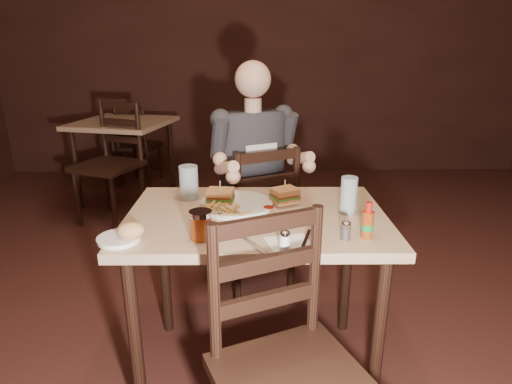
{
  "coord_description": "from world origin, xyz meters",
  "views": [
    {
      "loc": [
        -0.22,
        -1.47,
        1.43
      ],
      "look_at": [
        -0.18,
        0.22,
        0.85
      ],
      "focal_mm": 30.0,
      "sensor_mm": 36.0,
      "label": 1
    }
  ],
  "objects_px": {
    "side_plate": "(119,240)",
    "bg_table": "(123,131)",
    "glass_right": "(349,195)",
    "hot_sauce": "(368,220)",
    "bg_chair_far": "(140,145)",
    "diner": "(256,146)",
    "bg_chair_near": "(107,165)",
    "syrup_dispenser": "(201,225)",
    "chair_near": "(294,384)",
    "chair_far": "(253,221)",
    "dinner_plate": "(236,205)",
    "glass_left": "(189,183)",
    "main_table": "(256,235)"
  },
  "relations": [
    {
      "from": "side_plate",
      "to": "bg_table",
      "type": "bearing_deg",
      "value": 105.09
    },
    {
      "from": "glass_right",
      "to": "hot_sauce",
      "type": "bearing_deg",
      "value": -86.59
    },
    {
      "from": "bg_chair_far",
      "to": "diner",
      "type": "relative_size",
      "value": 0.94
    },
    {
      "from": "bg_chair_near",
      "to": "syrup_dispenser",
      "type": "xyz_separation_m",
      "value": [
        0.99,
        -2.01,
        0.33
      ]
    },
    {
      "from": "diner",
      "to": "syrup_dispenser",
      "type": "relative_size",
      "value": 8.26
    },
    {
      "from": "chair_near",
      "to": "diner",
      "type": "bearing_deg",
      "value": 71.62
    },
    {
      "from": "chair_far",
      "to": "bg_chair_near",
      "type": "xyz_separation_m",
      "value": [
        -1.18,
        1.11,
        0.03
      ]
    },
    {
      "from": "bg_chair_near",
      "to": "diner",
      "type": "distance_m",
      "value": 1.72
    },
    {
      "from": "dinner_plate",
      "to": "chair_near",
      "type": "bearing_deg",
      "value": -75.35
    },
    {
      "from": "bg_chair_near",
      "to": "hot_sauce",
      "type": "xyz_separation_m",
      "value": [
        1.58,
        -2.02,
        0.34
      ]
    },
    {
      "from": "chair_far",
      "to": "bg_chair_near",
      "type": "bearing_deg",
      "value": -67.95
    },
    {
      "from": "bg_table",
      "to": "diner",
      "type": "height_order",
      "value": "diner"
    },
    {
      "from": "bg_table",
      "to": "syrup_dispenser",
      "type": "distance_m",
      "value": 2.75
    },
    {
      "from": "bg_chair_near",
      "to": "glass_left",
      "type": "bearing_deg",
      "value": -37.25
    },
    {
      "from": "bg_table",
      "to": "chair_far",
      "type": "bearing_deg",
      "value": -54.62
    },
    {
      "from": "dinner_plate",
      "to": "syrup_dispenser",
      "type": "height_order",
      "value": "syrup_dispenser"
    },
    {
      "from": "bg_chair_near",
      "to": "glass_left",
      "type": "height_order",
      "value": "bg_chair_near"
    },
    {
      "from": "chair_far",
      "to": "glass_left",
      "type": "distance_m",
      "value": 0.68
    },
    {
      "from": "glass_left",
      "to": "glass_right",
      "type": "xyz_separation_m",
      "value": [
        0.68,
        -0.18,
        -0.0
      ]
    },
    {
      "from": "diner",
      "to": "side_plate",
      "type": "relative_size",
      "value": 5.89
    },
    {
      "from": "dinner_plate",
      "to": "hot_sauce",
      "type": "xyz_separation_m",
      "value": [
        0.48,
        -0.32,
        0.06
      ]
    },
    {
      "from": "bg_table",
      "to": "glass_left",
      "type": "xyz_separation_m",
      "value": [
        0.89,
        -2.14,
        0.17
      ]
    },
    {
      "from": "main_table",
      "to": "diner",
      "type": "height_order",
      "value": "diner"
    },
    {
      "from": "bg_chair_far",
      "to": "bg_chair_near",
      "type": "distance_m",
      "value": 1.1
    },
    {
      "from": "main_table",
      "to": "bg_table",
      "type": "distance_m",
      "value": 2.62
    },
    {
      "from": "chair_far",
      "to": "syrup_dispenser",
      "type": "height_order",
      "value": "chair_far"
    },
    {
      "from": "bg_chair_far",
      "to": "glass_left",
      "type": "distance_m",
      "value": 2.87
    },
    {
      "from": "main_table",
      "to": "dinner_plate",
      "type": "relative_size",
      "value": 3.55
    },
    {
      "from": "chair_far",
      "to": "diner",
      "type": "height_order",
      "value": "diner"
    },
    {
      "from": "chair_far",
      "to": "chair_near",
      "type": "xyz_separation_m",
      "value": [
        0.11,
        -1.29,
        0.01
      ]
    },
    {
      "from": "dinner_plate",
      "to": "main_table",
      "type": "bearing_deg",
      "value": -44.17
    },
    {
      "from": "bg_chair_far",
      "to": "hot_sauce",
      "type": "distance_m",
      "value": 3.52
    },
    {
      "from": "bg_chair_near",
      "to": "side_plate",
      "type": "distance_m",
      "value": 2.16
    },
    {
      "from": "bg_table",
      "to": "bg_chair_far",
      "type": "relative_size",
      "value": 1.17
    },
    {
      "from": "bg_table",
      "to": "hot_sauce",
      "type": "height_order",
      "value": "hot_sauce"
    },
    {
      "from": "main_table",
      "to": "bg_chair_near",
      "type": "height_order",
      "value": "bg_chair_near"
    },
    {
      "from": "chair_far",
      "to": "glass_left",
      "type": "bearing_deg",
      "value": 33.94
    },
    {
      "from": "chair_near",
      "to": "side_plate",
      "type": "xyz_separation_m",
      "value": [
        -0.59,
        0.38,
        0.3
      ]
    },
    {
      "from": "syrup_dispenser",
      "to": "hot_sauce",
      "type": "bearing_deg",
      "value": 0.4
    },
    {
      "from": "bg_table",
      "to": "chair_far",
      "type": "xyz_separation_m",
      "value": [
        1.18,
        -1.66,
        -0.22
      ]
    },
    {
      "from": "dinner_plate",
      "to": "hot_sauce",
      "type": "bearing_deg",
      "value": -33.53
    },
    {
      "from": "syrup_dispenser",
      "to": "bg_table",
      "type": "bearing_deg",
      "value": 111.76
    },
    {
      "from": "bg_chair_far",
      "to": "glass_right",
      "type": "relative_size",
      "value": 5.36
    },
    {
      "from": "bg_table",
      "to": "syrup_dispenser",
      "type": "xyz_separation_m",
      "value": [
        0.99,
        -2.56,
        0.14
      ]
    },
    {
      "from": "diner",
      "to": "glass_left",
      "type": "bearing_deg",
      "value": -150.11
    },
    {
      "from": "diner",
      "to": "bg_table",
      "type": "bearing_deg",
      "value": 100.52
    },
    {
      "from": "bg_chair_far",
      "to": "syrup_dispenser",
      "type": "relative_size",
      "value": 7.76
    },
    {
      "from": "glass_left",
      "to": "main_table",
      "type": "bearing_deg",
      "value": -32.77
    },
    {
      "from": "bg_chair_near",
      "to": "side_plate",
      "type": "relative_size",
      "value": 6.62
    },
    {
      "from": "glass_right",
      "to": "bg_chair_far",
      "type": "bearing_deg",
      "value": 118.62
    }
  ]
}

